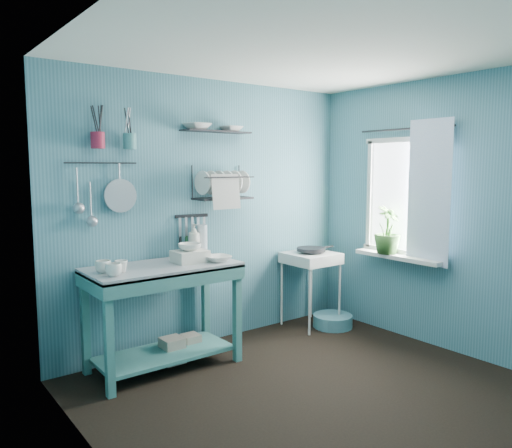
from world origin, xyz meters
TOP-DOWN VIEW (x-y plane):
  - floor at (0.00, 0.00)m, footprint 3.20×3.20m
  - ceiling at (0.00, 0.00)m, footprint 3.20×3.20m
  - wall_back at (0.00, 1.50)m, footprint 3.20×0.00m
  - wall_left at (-1.60, 0.00)m, footprint 0.00×3.00m
  - wall_right at (1.60, 0.00)m, footprint 0.00×3.00m
  - work_counter at (-0.69, 1.16)m, footprint 1.25×0.63m
  - mug_left at (-1.17, 1.00)m, footprint 0.12×0.12m
  - mug_mid at (-1.07, 1.10)m, footprint 0.14×0.14m
  - mug_right at (-1.19, 1.16)m, footprint 0.17×0.17m
  - wash_tub at (-0.44, 1.14)m, footprint 0.28×0.22m
  - tub_bowl at (-0.44, 1.14)m, footprint 0.20×0.19m
  - soap_bottle at (-0.27, 1.36)m, footprint 0.11×0.12m
  - water_bottle at (-0.17, 1.38)m, footprint 0.09×0.09m
  - counter_bowl at (-0.24, 1.01)m, footprint 0.22×0.22m
  - hotplate_stand at (1.07, 1.23)m, footprint 0.55×0.55m
  - frying_pan at (1.07, 1.23)m, footprint 0.30×0.30m
  - knife_strip at (-0.23, 1.47)m, footprint 0.32×0.06m
  - dish_rack at (0.06, 1.37)m, footprint 0.56×0.27m
  - upper_shelf at (0.01, 1.40)m, footprint 0.71×0.21m
  - shelf_bowl_left at (-0.20, 1.40)m, footprint 0.25×0.25m
  - shelf_bowl_right at (0.18, 1.40)m, footprint 0.22×0.22m
  - utensil_cup_magenta at (-1.10, 1.42)m, footprint 0.11×0.11m
  - utensil_cup_teal at (-0.83, 1.42)m, footprint 0.11×0.11m
  - colander at (-0.92, 1.45)m, footprint 0.28×0.03m
  - ladle_outer at (-1.27, 1.46)m, footprint 0.01×0.01m
  - ladle_inner at (-1.16, 1.46)m, footprint 0.01×0.01m
  - hook_rail at (-1.06, 1.47)m, footprint 0.60×0.01m
  - window_glass at (1.59, 0.45)m, footprint 0.00×1.10m
  - windowsill at (1.50, 0.45)m, footprint 0.16×0.95m
  - curtain at (1.52, 0.15)m, footprint 0.00×1.35m
  - curtain_rod at (1.54, 0.45)m, footprint 0.02×1.05m
  - potted_plant at (1.48, 0.57)m, footprint 0.30×0.30m
  - storage_tin_large at (-0.59, 1.21)m, footprint 0.18×0.18m
  - storage_tin_small at (-0.39, 1.24)m, footprint 0.15×0.15m
  - floor_basin at (1.22, 1.05)m, footprint 0.41×0.41m

SIDE VIEW (x-z plane):
  - floor at x=0.00m, z-range 0.00..0.00m
  - floor_basin at x=1.22m, z-range 0.00..0.13m
  - storage_tin_small at x=-0.39m, z-range 0.00..0.20m
  - storage_tin_large at x=-0.59m, z-range 0.00..0.22m
  - hotplate_stand at x=1.07m, z-range 0.00..0.79m
  - work_counter at x=-0.69m, z-range 0.00..0.88m
  - windowsill at x=1.50m, z-range 0.79..0.83m
  - frying_pan at x=1.07m, z-range 0.81..0.84m
  - counter_bowl at x=-0.24m, z-range 0.88..0.93m
  - mug_mid at x=-1.07m, z-range 0.88..0.97m
  - mug_left at x=-1.17m, z-range 0.88..0.98m
  - mug_right at x=-1.19m, z-range 0.88..0.98m
  - wash_tub at x=-0.44m, z-range 0.88..0.98m
  - tub_bowl at x=-0.44m, z-range 0.98..1.04m
  - water_bottle at x=-0.17m, z-range 0.88..1.16m
  - soap_bottle at x=-0.27m, z-range 0.88..1.18m
  - potted_plant at x=1.48m, z-range 0.83..1.30m
  - knife_strip at x=-0.23m, z-range 1.22..1.25m
  - wall_back at x=0.00m, z-range -0.35..2.85m
  - wall_left at x=-1.60m, z-range -0.25..2.75m
  - wall_right at x=1.60m, z-range -0.25..2.75m
  - window_glass at x=1.59m, z-range 0.85..1.95m
  - ladle_inner at x=-1.16m, z-range 1.27..1.57m
  - curtain at x=1.52m, z-range 0.77..2.12m
  - colander at x=-0.92m, z-range 1.31..1.59m
  - ladle_outer at x=-1.27m, z-range 1.38..1.68m
  - dish_rack at x=0.06m, z-range 1.38..1.70m
  - hook_rail at x=-1.06m, z-range 1.72..1.73m
  - utensil_cup_teal at x=-0.83m, z-range 1.83..1.96m
  - utensil_cup_magenta at x=-1.10m, z-range 1.84..1.97m
  - upper_shelf at x=0.01m, z-range 2.01..2.02m
  - shelf_bowl_right at x=0.18m, z-range 2.01..2.06m
  - curtain_rod at x=1.54m, z-range 2.04..2.06m
  - shelf_bowl_left at x=-0.20m, z-range 2.07..2.12m
  - ceiling at x=0.00m, z-range 2.50..2.50m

